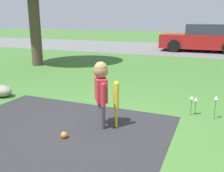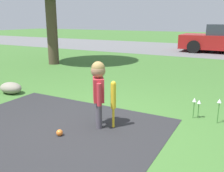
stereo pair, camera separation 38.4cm
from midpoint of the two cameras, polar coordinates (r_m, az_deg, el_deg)
The scene contains 7 objects.
ground_plane at distance 3.54m, azimuth -2.81°, elevation -10.07°, with size 60.00×60.00×0.00m, color #3D6B2D.
street_strip at distance 13.68m, azimuth 21.41°, elevation 7.67°, with size 40.00×6.00×0.01m.
child at distance 3.46m, azimuth 0.02°, elevation 0.19°, with size 0.27×0.33×0.95m.
baseball_bat at distance 3.46m, azimuth 3.49°, elevation -2.79°, with size 0.08×0.08×0.69m.
sports_ball at distance 3.39m, azimuth -8.71°, elevation -10.58°, with size 0.09×0.09×0.09m.
flower_bed at distance 4.04m, azimuth 24.41°, elevation -3.80°, with size 0.65×0.29×0.38m.
edging_rock at distance 5.54m, azimuth -20.32°, elevation -0.43°, with size 0.51×0.35×0.23m.
Camera 2 is at (1.85, -2.65, 1.50)m, focal length 40.00 mm.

